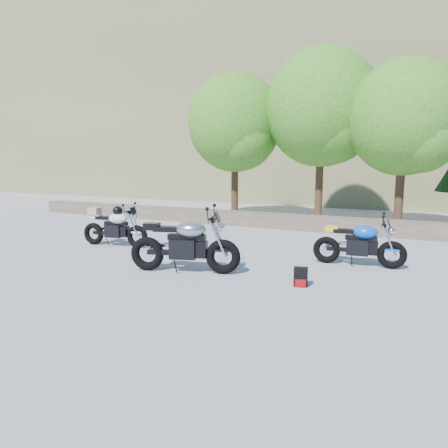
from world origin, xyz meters
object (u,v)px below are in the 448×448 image
(blue_bike, at_px, (359,244))
(backpack, at_px, (301,277))
(white_bike, at_px, (114,226))
(silver_bike, at_px, (185,245))

(blue_bike, xyz_separation_m, backpack, (-0.69, -1.96, -0.31))
(blue_bike, bearing_deg, white_bike, -177.46)
(blue_bike, bearing_deg, silver_bike, -149.42)
(silver_bike, height_order, blue_bike, silver_bike)
(white_bike, bearing_deg, silver_bike, -32.57)
(white_bike, xyz_separation_m, backpack, (5.41, -1.22, -0.36))
(silver_bike, distance_m, white_bike, 3.38)
(silver_bike, xyz_separation_m, backpack, (2.32, 0.15, -0.39))
(silver_bike, height_order, backpack, silver_bike)
(white_bike, xyz_separation_m, blue_bike, (6.10, 0.75, -0.06))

